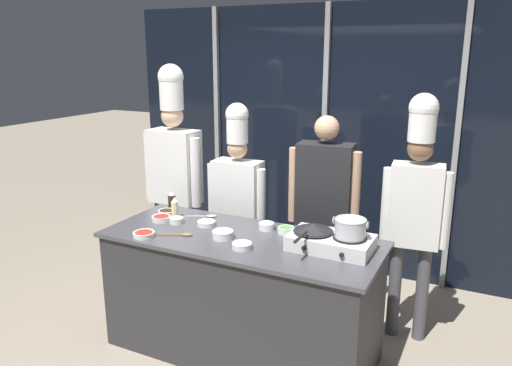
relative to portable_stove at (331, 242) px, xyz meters
The scene contains 23 objects.
ground_plane 1.19m from the portable_stove, behind, with size 24.00×24.00×0.00m, color gray.
window_wall_back 1.94m from the portable_stove, 110.24° to the left, with size 4.45×0.09×2.70m.
demo_counter 0.84m from the portable_stove, behind, with size 2.05×0.83×0.93m.
portable_stove is the anchor object (origin of this frame).
frying_pan 0.15m from the portable_stove, behind, with size 0.28×0.48×0.05m.
stock_pot 0.18m from the portable_stove, ahead, with size 0.24×0.21×0.13m.
squeeze_bottle_soy 1.54m from the portable_stove, 169.66° to the left, with size 0.06×0.06×0.15m.
squeeze_bottle_oil 1.35m from the portable_stove, behind, with size 0.06×0.06×0.17m.
prep_bowl_soy_glaze 1.47m from the portable_stove, behind, with size 0.14×0.14×0.03m.
prep_bowl_chicken 0.61m from the portable_stove, 155.32° to the right, with size 0.14×0.14×0.04m.
prep_bowl_onion 1.02m from the portable_stove, behind, with size 0.14×0.14×0.04m.
prep_bowl_bell_pepper 1.40m from the portable_stove, behind, with size 0.15×0.15×0.04m.
prep_bowl_chili_flakes 1.35m from the portable_stove, 164.00° to the right, with size 0.16×0.16×0.04m.
prep_bowl_bean_sprouts 0.78m from the portable_stove, 169.41° to the right, with size 0.15×0.15×0.06m.
prep_bowl_scallions 0.43m from the portable_stove, 158.40° to the left, with size 0.12×0.12×0.05m.
prep_bowl_shrimp 1.26m from the portable_stove, behind, with size 0.11×0.11×0.05m.
prep_bowl_rice 0.58m from the portable_stove, 163.75° to the left, with size 0.12×0.12×0.05m.
serving_spoon_slotted 1.14m from the portable_stove, 169.06° to the left, with size 0.25×0.16×0.02m.
serving_spoon_solid 1.09m from the portable_stove, 168.04° to the right, with size 0.25×0.14×0.02m.
chef_head 1.88m from the portable_stove, 159.49° to the left, with size 0.62×0.27×2.14m.
chef_sous 1.24m from the portable_stove, 149.15° to the left, with size 0.56×0.22×1.82m.
person_guest 0.78m from the portable_stove, 112.38° to the left, with size 0.59×0.28×1.75m.
chef_line 0.84m from the portable_stove, 58.28° to the left, with size 0.50×0.24×1.96m.
Camera 1 is at (1.61, -3.00, 2.25)m, focal length 35.00 mm.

